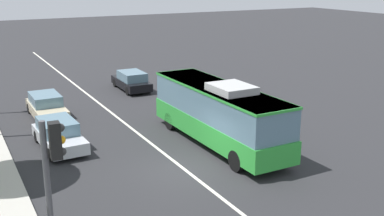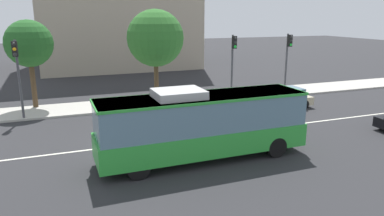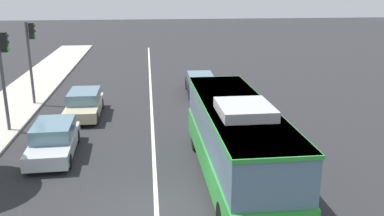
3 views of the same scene
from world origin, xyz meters
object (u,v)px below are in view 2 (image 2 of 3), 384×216
sedan_silver (208,103)px  traffic_light_mid_block (288,54)px  street_tree_kerbside_centre (155,38)px  street_tree_kerbside_right (29,44)px  traffic_light_far_corner (233,56)px  sedan_beige (282,98)px  traffic_light_near_corner (17,66)px  transit_bus (203,123)px

sedan_silver → traffic_light_mid_block: traffic_light_mid_block is taller
street_tree_kerbside_centre → street_tree_kerbside_right: (-8.99, 0.73, -0.23)m
traffic_light_far_corner → street_tree_kerbside_right: bearing=-100.9°
sedan_silver → traffic_light_mid_block: bearing=-163.7°
traffic_light_mid_block → street_tree_kerbside_right: street_tree_kerbside_right is taller
street_tree_kerbside_centre → traffic_light_mid_block: bearing=-11.1°
sedan_beige → street_tree_kerbside_right: size_ratio=0.70×
traffic_light_mid_block → street_tree_kerbside_right: size_ratio=0.81×
street_tree_kerbside_right → sedan_beige: bearing=-19.9°
traffic_light_near_corner → street_tree_kerbside_centre: bearing=107.1°
sedan_silver → traffic_light_far_corner: 5.21m
traffic_light_far_corner → street_tree_kerbside_centre: 6.19m
traffic_light_far_corner → street_tree_kerbside_right: street_tree_kerbside_right is taller
street_tree_kerbside_centre → sedan_silver: bearing=-64.6°
traffic_light_mid_block → transit_bus: bearing=-52.1°
traffic_light_near_corner → traffic_light_far_corner: bearing=94.6°
sedan_beige → street_tree_kerbside_centre: (-8.09, 5.45, 4.22)m
sedan_silver → street_tree_kerbside_centre: street_tree_kerbside_centre is taller
transit_bus → sedan_beige: size_ratio=2.22×
traffic_light_far_corner → traffic_light_near_corner: bearing=-89.3°
sedan_silver → street_tree_kerbside_right: size_ratio=0.71×
sedan_beige → traffic_light_near_corner: traffic_light_near_corner is taller
traffic_light_mid_block → traffic_light_far_corner: same height
sedan_silver → traffic_light_far_corner: size_ratio=0.88×
sedan_silver → street_tree_kerbside_right: street_tree_kerbside_right is taller
transit_bus → traffic_light_far_corner: traffic_light_far_corner is taller
sedan_beige → traffic_light_mid_block: traffic_light_mid_block is taller
traffic_light_far_corner → street_tree_kerbside_centre: (-5.67, 2.08, 1.38)m
transit_bus → street_tree_kerbside_centre: bearing=84.2°
sedan_beige → street_tree_kerbside_right: bearing=-20.2°
traffic_light_far_corner → street_tree_kerbside_right: (-14.66, 2.81, 1.15)m
sedan_silver → sedan_beige: size_ratio=1.01×
sedan_beige → traffic_light_near_corner: (-17.72, 3.18, 2.84)m
transit_bus → traffic_light_near_corner: bearing=129.4°
traffic_light_mid_block → traffic_light_far_corner: (-5.05, 0.03, 0.00)m
transit_bus → sedan_beige: (9.21, 6.95, -1.09)m
street_tree_kerbside_right → transit_bus: bearing=-59.1°
sedan_beige → traffic_light_far_corner: bearing=-54.5°
sedan_beige → traffic_light_far_corner: size_ratio=0.87×
traffic_light_mid_block → traffic_light_far_corner: 5.05m
transit_bus → street_tree_kerbside_centre: street_tree_kerbside_centre is taller
sedan_beige → traffic_light_mid_block: size_ratio=0.87×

